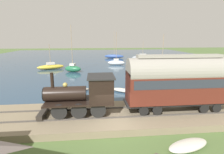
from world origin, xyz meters
TOP-DOWN VIEW (x-y plane):
  - ground_plane at (0.00, 0.00)m, footprint 200.00×200.00m
  - harbor_water at (44.41, 0.00)m, footprint 80.00×80.00m
  - rail_embankment at (1.34, 0.00)m, footprint 5.52×56.00m
  - steam_locomotive at (1.34, 1.95)m, footprint 2.47×5.79m
  - passenger_coach at (1.34, -5.43)m, footprint 2.23×8.59m
  - sailboat_black at (19.17, -11.16)m, footprint 1.46×3.67m
  - sailboat_gray at (38.53, -12.88)m, footprint 1.53×6.42m
  - sailboat_yellow at (25.67, 10.50)m, footprint 3.54×5.69m
  - sailboat_blue at (44.60, -5.08)m, footprint 2.99×6.46m
  - sailboat_green at (22.19, 5.51)m, footprint 2.46×3.61m
  - sailboat_white at (30.04, -3.95)m, footprint 1.79×4.19m
  - rowboat_far_out at (9.15, 3.44)m, footprint 1.67×2.99m
  - rowboat_off_pier at (8.42, -2.05)m, footprint 2.23×2.72m
  - beached_dinghy at (-2.99, -4.23)m, footprint 1.88×3.00m

SIDE VIEW (x-z plane):
  - ground_plane at x=0.00m, z-range 0.00..0.00m
  - harbor_water at x=44.41m, z-range 0.00..0.01m
  - rowboat_far_out at x=9.15m, z-range 0.01..0.41m
  - beached_dinghy at x=-2.99m, z-range 0.00..0.44m
  - rowboat_off_pier at x=8.42m, z-range 0.01..0.47m
  - rail_embankment at x=1.34m, z-range -0.06..0.59m
  - sailboat_yellow at x=25.67m, z-range -2.07..3.18m
  - sailboat_blue at x=44.60m, z-range -3.56..4.82m
  - sailboat_white at x=30.04m, z-range -3.26..4.56m
  - sailboat_black at x=19.17m, z-range -2.88..4.31m
  - sailboat_green at x=22.19m, z-range -3.70..5.14m
  - sailboat_gray at x=38.53m, z-range -1.99..3.55m
  - steam_locomotive at x=1.34m, z-range 0.71..4.05m
  - passenger_coach at x=1.34m, z-range 0.89..5.49m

